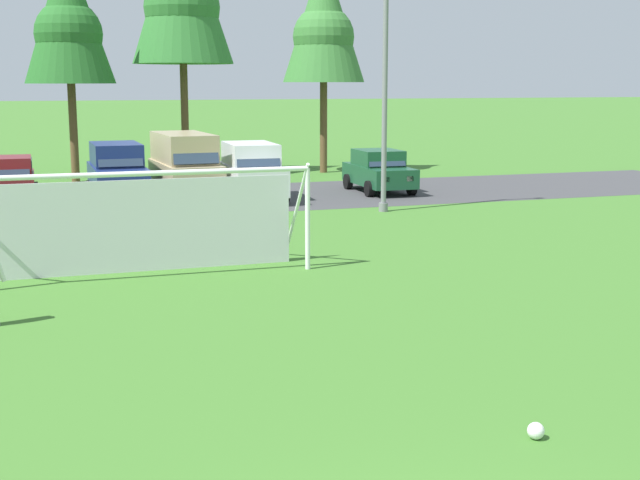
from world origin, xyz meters
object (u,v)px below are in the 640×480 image
parked_car_slot_far_right (379,171)px  parked_car_slot_right (251,171)px  parked_car_slot_center_right (185,164)px  parked_car_slot_center (117,171)px  soccer_ball (536,431)px  street_lamp (389,89)px  parked_car_slot_center_left (9,180)px  soccer_goal (149,219)px

parked_car_slot_far_right → parked_car_slot_right: bearing=-173.2°
parked_car_slot_center_right → parked_car_slot_right: 2.59m
parked_car_slot_center → parked_car_slot_right: same height
soccer_ball → street_lamp: size_ratio=0.03×
soccer_ball → parked_car_slot_center_right: bearing=90.8°
parked_car_slot_center_left → parked_car_slot_center: bearing=-4.2°
parked_car_slot_center → parked_car_slot_far_right: size_ratio=1.09×
parked_car_slot_far_right → street_lamp: size_ratio=0.52×
parked_car_slot_center_right → parked_car_slot_far_right: 7.92m
parked_car_slot_center → parked_car_slot_right: size_ratio=0.99×
soccer_ball → parked_car_slot_right: 23.48m
parked_car_slot_center_right → parked_car_slot_right: parked_car_slot_center_right is taller
soccer_ball → parked_car_slot_center_right: 24.40m
parked_car_slot_center_left → street_lamp: bearing=-26.5°
parked_car_slot_center_left → parked_car_slot_center: size_ratio=0.91×
street_lamp → soccer_goal: bearing=-140.8°
parked_car_slot_center_left → parked_car_slot_right: parked_car_slot_right is taller
parked_car_slot_right → parked_car_slot_center_left: bearing=168.4°
soccer_ball → street_lamp: bearing=72.9°
soccer_ball → parked_car_slot_far_right: size_ratio=0.05×
soccer_goal → parked_car_slot_far_right: size_ratio=1.76×
soccer_ball → parked_car_slot_center_left: bearing=105.0°
parked_car_slot_center_left → parked_car_slot_right: (8.81, -1.81, 0.24)m
parked_car_slot_center_left → street_lamp: (12.59, -6.28, 3.33)m
soccer_ball → parked_car_slot_right: parked_car_slot_right is taller
parked_car_slot_center → soccer_goal: bearing=-92.2°
soccer_goal → parked_car_slot_center_left: soccer_goal is taller
street_lamp → parked_car_slot_center_right: bearing=138.4°
soccer_ball → soccer_goal: 11.95m
street_lamp → parked_car_slot_center_left: bearing=153.5°
soccer_ball → parked_car_slot_center: (-2.84, 24.89, 1.00)m
soccer_ball → street_lamp: street_lamp is taller
soccer_ball → parked_car_slot_center: parked_car_slot_center is taller
parked_car_slot_right → soccer_goal: bearing=-114.3°
parked_car_slot_right → street_lamp: street_lamp is taller
soccer_ball → parked_car_slot_far_right: parked_car_slot_far_right is taller
parked_car_slot_center → parked_car_slot_center_left: bearing=175.8°
parked_car_slot_right → parked_car_slot_center_right: bearing=157.4°
parked_car_slot_far_right → parked_car_slot_center_left: bearing=175.4°
parked_car_slot_center → parked_car_slot_right: bearing=-17.3°
parked_car_slot_far_right → parked_car_slot_center: bearing=175.3°
soccer_goal → street_lamp: street_lamp is taller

